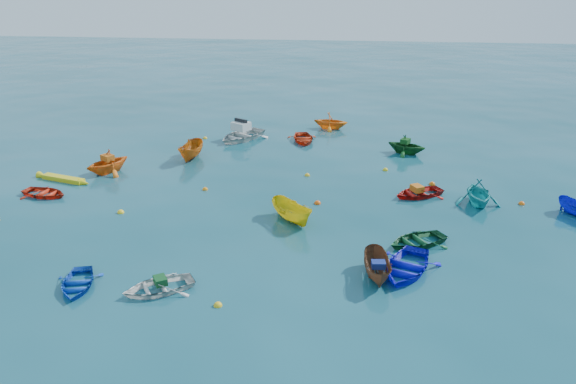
# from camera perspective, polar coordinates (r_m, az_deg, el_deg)

# --- Properties ---
(ground) EXTENTS (160.00, 160.00, 0.00)m
(ground) POSITION_cam_1_polar(r_m,az_deg,el_deg) (26.41, -1.31, -4.78)
(ground) COLOR #093E47
(ground) RESTS_ON ground
(dinghy_blue_sw) EXTENTS (2.46, 2.96, 0.53)m
(dinghy_blue_sw) POSITION_cam_1_polar(r_m,az_deg,el_deg) (24.13, -20.60, -9.03)
(dinghy_blue_sw) COLOR #0E42BA
(dinghy_blue_sw) RESTS_ON ground
(dinghy_white_near) EXTENTS (3.43, 3.19, 0.58)m
(dinghy_white_near) POSITION_cam_1_polar(r_m,az_deg,el_deg) (22.97, -13.00, -9.74)
(dinghy_white_near) COLOR silver
(dinghy_white_near) RESTS_ON ground
(sampan_brown_mid) EXTENTS (1.31, 2.89, 1.08)m
(sampan_brown_mid) POSITION_cam_1_polar(r_m,az_deg,el_deg) (23.57, 9.03, -8.56)
(sampan_brown_mid) COLOR brown
(sampan_brown_mid) RESTS_ON ground
(dinghy_blue_se) EXTENTS (3.51, 4.11, 0.72)m
(dinghy_blue_se) POSITION_cam_1_polar(r_m,az_deg,el_deg) (24.20, 11.88, -7.92)
(dinghy_blue_se) COLOR #1113D9
(dinghy_blue_se) RESTS_ON ground
(dinghy_orange_w) EXTENTS (3.68, 3.82, 1.54)m
(dinghy_orange_w) POSITION_cam_1_polar(r_m,az_deg,el_deg) (36.73, -17.76, 1.92)
(dinghy_orange_w) COLOR orange
(dinghy_orange_w) RESTS_ON ground
(sampan_yellow_mid) EXTENTS (2.82, 3.00, 1.16)m
(sampan_yellow_mid) POSITION_cam_1_polar(r_m,az_deg,el_deg) (28.20, 0.41, -2.98)
(sampan_yellow_mid) COLOR gold
(sampan_yellow_mid) RESTS_ON ground
(dinghy_green_e) EXTENTS (3.54, 3.27, 0.60)m
(dinghy_green_e) POSITION_cam_1_polar(r_m,az_deg,el_deg) (26.58, 12.92, -5.18)
(dinghy_green_e) COLOR #12512A
(dinghy_green_e) RESTS_ON ground
(dinghy_cyan_se) EXTENTS (2.54, 2.91, 1.47)m
(dinghy_cyan_se) POSITION_cam_1_polar(r_m,az_deg,el_deg) (31.93, 18.64, -1.15)
(dinghy_cyan_se) COLOR #1AA3A5
(dinghy_cyan_se) RESTS_ON ground
(dinghy_red_nw) EXTENTS (3.02, 2.45, 0.55)m
(dinghy_red_nw) POSITION_cam_1_polar(r_m,az_deg,el_deg) (34.14, -23.45, -0.36)
(dinghy_red_nw) COLOR red
(dinghy_red_nw) RESTS_ON ground
(sampan_orange_n) EXTENTS (1.38, 3.27, 1.24)m
(sampan_orange_n) POSITION_cam_1_polar(r_m,az_deg,el_deg) (38.10, -9.73, 3.36)
(sampan_orange_n) COLOR #BA5D11
(sampan_orange_n) RESTS_ON ground
(dinghy_green_n) EXTENTS (3.35, 3.18, 1.39)m
(dinghy_green_n) POSITION_cam_1_polar(r_m,az_deg,el_deg) (39.50, 11.88, 3.86)
(dinghy_green_n) COLOR #124E1B
(dinghy_green_n) RESTS_ON ground
(dinghy_red_ne) EXTENTS (3.55, 3.24, 0.60)m
(dinghy_red_ne) POSITION_cam_1_polar(r_m,az_deg,el_deg) (32.14, 13.06, -0.39)
(dinghy_red_ne) COLOR #B5140F
(dinghy_red_ne) RESTS_ON ground
(dinghy_red_far) EXTENTS (2.77, 3.43, 0.63)m
(dinghy_red_far) POSITION_cam_1_polar(r_m,az_deg,el_deg) (41.45, 1.55, 5.16)
(dinghy_red_far) COLOR red
(dinghy_red_far) RESTS_ON ground
(dinghy_orange_far) EXTENTS (3.02, 2.71, 1.41)m
(dinghy_orange_far) POSITION_cam_1_polar(r_m,az_deg,el_deg) (44.99, 4.33, 6.44)
(dinghy_orange_far) COLOR orange
(dinghy_orange_far) RESTS_ON ground
(kayak_yellow) EXTENTS (3.58, 1.48, 0.35)m
(kayak_yellow) POSITION_cam_1_polar(r_m,az_deg,el_deg) (36.14, -21.83, 1.06)
(kayak_yellow) COLOR gold
(kayak_yellow) RESTS_ON ground
(motorboat_white) EXTENTS (4.64, 5.07, 1.46)m
(motorboat_white) POSITION_cam_1_polar(r_m,az_deg,el_deg) (42.12, -4.75, 5.37)
(motorboat_white) COLOR silver
(motorboat_white) RESTS_ON ground
(tarp_green_a) EXTENTS (0.71, 0.75, 0.29)m
(tarp_green_a) POSITION_cam_1_polar(r_m,az_deg,el_deg) (22.77, -12.85, -8.76)
(tarp_green_a) COLOR #124B20
(tarp_green_a) RESTS_ON dinghy_white_near
(tarp_blue_a) EXTENTS (0.60, 0.48, 0.27)m
(tarp_blue_a) POSITION_cam_1_polar(r_m,az_deg,el_deg) (23.11, 9.17, -7.29)
(tarp_blue_a) COLOR navy
(tarp_blue_a) RESTS_ON sampan_brown_mid
(tarp_orange_a) EXTENTS (0.92, 0.86, 0.36)m
(tarp_orange_a) POSITION_cam_1_polar(r_m,az_deg,el_deg) (36.46, -17.86, 3.34)
(tarp_orange_a) COLOR #C65B14
(tarp_orange_a) RESTS_ON dinghy_orange_w
(tarp_green_b) EXTENTS (0.76, 0.84, 0.33)m
(tarp_green_b) POSITION_cam_1_polar(r_m,az_deg,el_deg) (39.29, 11.84, 5.08)
(tarp_green_b) COLOR #114715
(tarp_green_b) RESTS_ON dinghy_green_n
(tarp_orange_b) EXTENTS (0.81, 0.87, 0.34)m
(tarp_orange_b) POSITION_cam_1_polar(r_m,az_deg,el_deg) (31.91, 12.98, 0.37)
(tarp_orange_b) COLOR orange
(tarp_orange_b) RESTS_ON dinghy_red_ne
(buoy_ye_a) EXTENTS (0.33, 0.33, 0.33)m
(buoy_ye_a) POSITION_cam_1_polar(r_m,az_deg,el_deg) (21.66, -7.13, -11.40)
(buoy_ye_a) COLOR yellow
(buoy_ye_a) RESTS_ON ground
(buoy_or_b) EXTENTS (0.37, 0.37, 0.37)m
(buoy_or_b) POSITION_cam_1_polar(r_m,az_deg,el_deg) (30.32, 3.01, -1.19)
(buoy_or_b) COLOR #F2550D
(buoy_or_b) RESTS_ON ground
(buoy_ye_b) EXTENTS (0.36, 0.36, 0.36)m
(buoy_ye_b) POSITION_cam_1_polar(r_m,az_deg,el_deg) (30.41, -16.63, -2.04)
(buoy_ye_b) COLOR yellow
(buoy_ye_b) RESTS_ON ground
(buoy_or_c) EXTENTS (0.32, 0.32, 0.32)m
(buoy_or_c) POSITION_cam_1_polar(r_m,az_deg,el_deg) (32.53, -8.42, 0.23)
(buoy_or_c) COLOR orange
(buoy_or_c) RESTS_ON ground
(buoy_ye_c) EXTENTS (0.33, 0.33, 0.33)m
(buoy_ye_c) POSITION_cam_1_polar(r_m,az_deg,el_deg) (34.42, 1.97, 1.67)
(buoy_ye_c) COLOR yellow
(buoy_ye_c) RESTS_ON ground
(buoy_or_d) EXTENTS (0.33, 0.33, 0.33)m
(buoy_or_d) POSITION_cam_1_polar(r_m,az_deg,el_deg) (32.72, 22.63, -1.16)
(buoy_or_d) COLOR #EB5D0C
(buoy_or_d) RESTS_ON ground
(buoy_ye_d) EXTENTS (0.32, 0.32, 0.32)m
(buoy_ye_d) POSITION_cam_1_polar(r_m,az_deg,el_deg) (42.59, -8.42, 5.39)
(buoy_ye_d) COLOR yellow
(buoy_ye_d) RESTS_ON ground
(buoy_or_e) EXTENTS (0.37, 0.37, 0.37)m
(buoy_or_e) POSITION_cam_1_polar(r_m,az_deg,el_deg) (34.03, 14.42, 0.73)
(buoy_or_e) COLOR #DF620C
(buoy_or_e) RESTS_ON ground
(buoy_ye_e) EXTENTS (0.34, 0.34, 0.34)m
(buoy_ye_e) POSITION_cam_1_polar(r_m,az_deg,el_deg) (35.85, 9.86, 2.18)
(buoy_ye_e) COLOR gold
(buoy_ye_e) RESTS_ON ground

